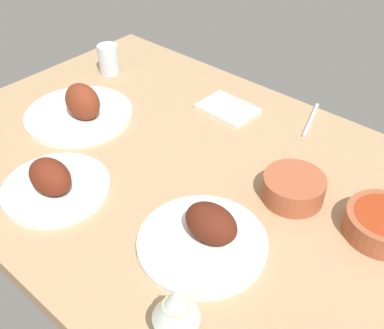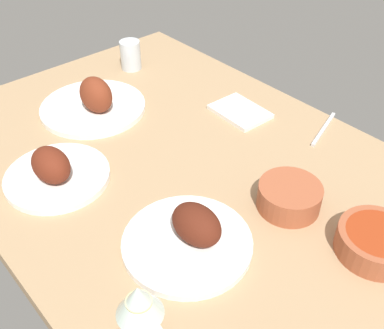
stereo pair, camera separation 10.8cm
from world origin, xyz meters
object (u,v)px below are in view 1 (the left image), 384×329
Objects in this scene: wine_glass at (176,308)px; water_tumbler at (109,59)px; plate_center_main at (80,110)px; plate_far_side at (206,235)px; bowl_pasta at (294,187)px; folded_napkin at (228,109)px; bowl_sauce at (383,223)px; fork_loose at (311,120)px; plate_near_viewer at (54,183)px.

wine_glass is 1.52× the size of water_tumbler.
plate_far_side is at bearing -12.46° from plate_center_main.
folded_napkin is (-32.88, 19.09, -2.48)cm from bowl_pasta.
wine_glass is at bearing -62.17° from plate_far_side.
water_tumbler is (-69.58, 35.19, 2.18)cm from plate_far_side.
wine_glass is at bearing -108.13° from bowl_sauce.
bowl_pasta reaches higher than fork_loose.
bowl_pasta is at bearing -171.76° from bowl_sauce.
plate_center_main is 61.65cm from bowl_pasta.
water_tumbler is at bearing 174.34° from bowl_sauce.
bowl_sauce is at bearing 8.24° from bowl_pasta.
plate_near_viewer is 57.36cm from water_tumbler.
plate_center_main is 63.34cm from fork_loose.
wine_glass is at bearing -25.81° from plate_center_main.
bowl_pasta is (5.83, 23.03, 0.65)cm from plate_far_side.
bowl_pasta is at bearing -30.14° from folded_napkin.
folded_napkin is 0.91× the size of fork_loose.
plate_center_main reaches higher than bowl_sauce.
wine_glass reaches higher than bowl_pasta.
plate_far_side is at bearing -57.29° from folded_napkin.
plate_center_main reaches higher than plate_far_side.
bowl_pasta is at bearing 10.20° from plate_center_main.
plate_near_viewer is 69.83cm from fork_loose.
plate_near_viewer is 1.56× the size of folded_napkin.
plate_far_side is at bearing -104.20° from bowl_pasta.
plate_near_viewer is 2.63× the size of water_tumbler.
fork_loose is at bearing 15.72° from water_tumbler.
bowl_sauce is (25.00, 25.81, 0.41)cm from plate_far_side.
plate_center_main is at bearing 154.19° from wine_glass.
plate_far_side is at bearing 16.87° from plate_near_viewer.
plate_center_main reaches higher than plate_near_viewer.
bowl_sauce is 95.06cm from water_tumbler.
water_tumbler reaches higher than bowl_pasta.
plate_center_main is at bearing 130.80° from plate_near_viewer.
bowl_sauce is 0.98× the size of folded_napkin.
folded_napkin reaches higher than fork_loose.
water_tumbler is (-94.58, 9.38, 1.77)cm from bowl_sauce.
bowl_sauce is at bearing 31.22° from plate_near_viewer.
wine_glass is at bearing -10.83° from plate_near_viewer.
bowl_sauce is 1.66× the size of water_tumbler.
wine_glass is (4.39, -42.39, 6.85)cm from bowl_pasta.
wine_glass reaches higher than plate_center_main.
plate_center_main is at bearing -170.27° from bowl_sauce.
plate_far_side is 50.10cm from folded_napkin.
folded_napkin is 23.24cm from fork_loose.
bowl_sauce is 54.60cm from folded_napkin.
water_tumbler is (-34.40, 45.86, 1.94)cm from plate_near_viewer.
plate_near_viewer is 1.77× the size of bowl_pasta.
plate_center_main is 1.93× the size of bowl_sauce.
wine_glass is at bearing -58.78° from folded_napkin.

